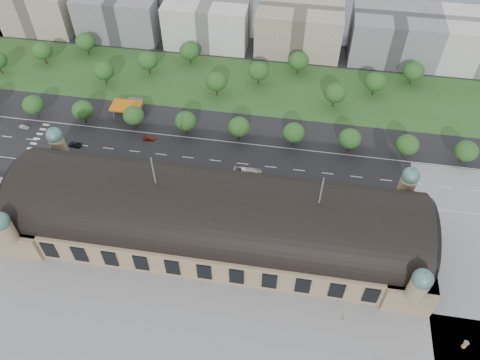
# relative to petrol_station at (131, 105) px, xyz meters

# --- Properties ---
(ground) EXTENTS (900.00, 900.00, 0.00)m
(ground) POSITION_rel_petrol_station_xyz_m (53.91, -65.28, -2.95)
(ground) COLOR black
(ground) RESTS_ON ground
(station) EXTENTS (150.00, 48.40, 44.30)m
(station) POSITION_rel_petrol_station_xyz_m (53.91, -65.28, 7.33)
(station) COLOR #A18464
(station) RESTS_ON ground
(plaza_south) EXTENTS (190.00, 48.00, 0.12)m
(plaza_south) POSITION_rel_petrol_station_xyz_m (63.91, -109.28, -2.95)
(plaza_south) COLOR gray
(plaza_south) RESTS_ON ground
(road_slab) EXTENTS (260.00, 26.00, 0.10)m
(road_slab) POSITION_rel_petrol_station_xyz_m (33.91, -27.28, -2.95)
(road_slab) COLOR black
(road_slab) RESTS_ON ground
(grass_belt) EXTENTS (300.00, 45.00, 0.10)m
(grass_belt) POSITION_rel_petrol_station_xyz_m (38.91, 27.72, -2.95)
(grass_belt) COLOR #2A4F1F
(grass_belt) RESTS_ON ground
(petrol_station) EXTENTS (14.00, 13.00, 5.05)m
(petrol_station) POSITION_rel_petrol_station_xyz_m (0.00, 0.00, 0.00)
(petrol_station) COLOR #C5600B
(petrol_station) RESTS_ON ground
(office_1) EXTENTS (45.00, 32.00, 24.00)m
(office_1) POSITION_rel_petrol_station_xyz_m (-76.09, 67.72, 9.05)
(office_1) COLOR tan
(office_1) RESTS_ON ground
(office_2) EXTENTS (45.00, 32.00, 24.00)m
(office_2) POSITION_rel_petrol_station_xyz_m (-26.09, 67.72, 9.05)
(office_2) COLOR gray
(office_2) RESTS_ON ground
(office_3) EXTENTS (45.00, 32.00, 24.00)m
(office_3) POSITION_rel_petrol_station_xyz_m (23.91, 67.72, 9.05)
(office_3) COLOR silver
(office_3) RESTS_ON ground
(office_4) EXTENTS (45.00, 32.00, 24.00)m
(office_4) POSITION_rel_petrol_station_xyz_m (73.91, 67.72, 9.05)
(office_4) COLOR tan
(office_4) RESTS_ON ground
(office_5) EXTENTS (45.00, 32.00, 24.00)m
(office_5) POSITION_rel_petrol_station_xyz_m (123.91, 67.72, 9.05)
(office_5) COLOR gray
(office_5) RESTS_ON ground
(tree_row_1) EXTENTS (9.60, 9.60, 11.52)m
(tree_row_1) POSITION_rel_petrol_station_xyz_m (-42.09, -12.28, 4.48)
(tree_row_1) COLOR #2D2116
(tree_row_1) RESTS_ON ground
(tree_row_2) EXTENTS (9.60, 9.60, 11.52)m
(tree_row_2) POSITION_rel_petrol_station_xyz_m (-18.09, -12.28, 4.48)
(tree_row_2) COLOR #2D2116
(tree_row_2) RESTS_ON ground
(tree_row_3) EXTENTS (9.60, 9.60, 11.52)m
(tree_row_3) POSITION_rel_petrol_station_xyz_m (5.91, -12.28, 4.48)
(tree_row_3) COLOR #2D2116
(tree_row_3) RESTS_ON ground
(tree_row_4) EXTENTS (9.60, 9.60, 11.52)m
(tree_row_4) POSITION_rel_petrol_station_xyz_m (29.91, -12.28, 4.48)
(tree_row_4) COLOR #2D2116
(tree_row_4) RESTS_ON ground
(tree_row_5) EXTENTS (9.60, 9.60, 11.52)m
(tree_row_5) POSITION_rel_petrol_station_xyz_m (53.91, -12.28, 4.48)
(tree_row_5) COLOR #2D2116
(tree_row_5) RESTS_ON ground
(tree_row_6) EXTENTS (9.60, 9.60, 11.52)m
(tree_row_6) POSITION_rel_petrol_station_xyz_m (77.91, -12.28, 4.48)
(tree_row_6) COLOR #2D2116
(tree_row_6) RESTS_ON ground
(tree_row_7) EXTENTS (9.60, 9.60, 11.52)m
(tree_row_7) POSITION_rel_petrol_station_xyz_m (101.91, -12.28, 4.48)
(tree_row_7) COLOR #2D2116
(tree_row_7) RESTS_ON ground
(tree_row_8) EXTENTS (9.60, 9.60, 11.52)m
(tree_row_8) POSITION_rel_petrol_station_xyz_m (125.91, -12.28, 4.48)
(tree_row_8) COLOR #2D2116
(tree_row_8) RESTS_ON ground
(tree_row_9) EXTENTS (9.60, 9.60, 11.52)m
(tree_row_9) POSITION_rel_petrol_station_xyz_m (149.91, -12.28, 4.48)
(tree_row_9) COLOR #2D2116
(tree_row_9) RESTS_ON ground
(tree_belt_1) EXTENTS (10.40, 10.40, 12.48)m
(tree_belt_1) POSITION_rel_petrol_station_xyz_m (-57.09, 29.72, 5.10)
(tree_belt_1) COLOR #2D2116
(tree_belt_1) RESTS_ON ground
(tree_belt_2) EXTENTS (10.40, 10.40, 12.48)m
(tree_belt_2) POSITION_rel_petrol_station_xyz_m (-38.09, 41.72, 5.10)
(tree_belt_2) COLOR #2D2116
(tree_belt_2) RESTS_ON ground
(tree_belt_3) EXTENTS (10.40, 10.40, 12.48)m
(tree_belt_3) POSITION_rel_petrol_station_xyz_m (-19.09, 17.72, 5.10)
(tree_belt_3) COLOR #2D2116
(tree_belt_3) RESTS_ON ground
(tree_belt_4) EXTENTS (10.40, 10.40, 12.48)m
(tree_belt_4) POSITION_rel_petrol_station_xyz_m (-0.09, 29.72, 5.10)
(tree_belt_4) COLOR #2D2116
(tree_belt_4) RESTS_ON ground
(tree_belt_5) EXTENTS (10.40, 10.40, 12.48)m
(tree_belt_5) POSITION_rel_petrol_station_xyz_m (18.91, 41.72, 5.10)
(tree_belt_5) COLOR #2D2116
(tree_belt_5) RESTS_ON ground
(tree_belt_6) EXTENTS (10.40, 10.40, 12.48)m
(tree_belt_6) POSITION_rel_petrol_station_xyz_m (37.91, 17.72, 5.10)
(tree_belt_6) COLOR #2D2116
(tree_belt_6) RESTS_ON ground
(tree_belt_7) EXTENTS (10.40, 10.40, 12.48)m
(tree_belt_7) POSITION_rel_petrol_station_xyz_m (56.91, 29.72, 5.10)
(tree_belt_7) COLOR #2D2116
(tree_belt_7) RESTS_ON ground
(tree_belt_8) EXTENTS (10.40, 10.40, 12.48)m
(tree_belt_8) POSITION_rel_petrol_station_xyz_m (75.91, 41.72, 5.10)
(tree_belt_8) COLOR #2D2116
(tree_belt_8) RESTS_ON ground
(tree_belt_9) EXTENTS (10.40, 10.40, 12.48)m
(tree_belt_9) POSITION_rel_petrol_station_xyz_m (94.91, 17.72, 5.10)
(tree_belt_9) COLOR #2D2116
(tree_belt_9) RESTS_ON ground
(tree_belt_10) EXTENTS (10.40, 10.40, 12.48)m
(tree_belt_10) POSITION_rel_petrol_station_xyz_m (113.91, 29.72, 5.10)
(tree_belt_10) COLOR #2D2116
(tree_belt_10) RESTS_ON ground
(tree_belt_11) EXTENTS (10.40, 10.40, 12.48)m
(tree_belt_11) POSITION_rel_petrol_station_xyz_m (132.91, 41.72, 5.10)
(tree_belt_11) COLOR #2D2116
(tree_belt_11) RESTS_ON ground
(traffic_car_1) EXTENTS (4.79, 2.17, 1.53)m
(traffic_car_1) POSITION_rel_petrol_station_xyz_m (-44.78, -20.68, -2.19)
(traffic_car_1) COLOR gray
(traffic_car_1) RESTS_ON ground
(traffic_car_2) EXTENTS (6.05, 3.09, 1.64)m
(traffic_car_2) POSITION_rel_petrol_station_xyz_m (-17.11, -28.05, -2.13)
(traffic_car_2) COLOR black
(traffic_car_2) RESTS_ON ground
(traffic_car_3) EXTENTS (5.44, 2.58, 1.53)m
(traffic_car_3) POSITION_rel_petrol_station_xyz_m (14.19, -18.98, -2.18)
(traffic_car_3) COLOR maroon
(traffic_car_3) RESTS_ON ground
(traffic_car_6) EXTENTS (5.09, 2.87, 1.34)m
(traffic_car_6) POSITION_rel_petrol_station_xyz_m (121.28, -37.80, -2.28)
(traffic_car_6) COLOR silver
(traffic_car_6) RESTS_ON ground
(parked_car_0) EXTENTS (4.69, 3.12, 1.46)m
(parked_car_0) POSITION_rel_petrol_station_xyz_m (-5.80, -44.28, -2.22)
(parked_car_0) COLOR black
(parked_car_0) RESTS_ON ground
(parked_car_1) EXTENTS (5.87, 4.63, 1.48)m
(parked_car_1) POSITION_rel_petrol_station_xyz_m (-17.49, -40.28, -2.21)
(parked_car_1) COLOR maroon
(parked_car_1) RESTS_ON ground
(parked_car_2) EXTENTS (5.13, 4.65, 1.44)m
(parked_car_2) POSITION_rel_petrol_station_xyz_m (14.82, -41.87, -2.23)
(parked_car_2) COLOR #1B1741
(parked_car_2) RESTS_ON ground
(parked_car_3) EXTENTS (4.88, 4.51, 1.62)m
(parked_car_3) POSITION_rel_petrol_station_xyz_m (19.53, -44.28, -2.14)
(parked_car_3) COLOR #54555B
(parked_car_3) RESTS_ON ground
(parked_car_4) EXTENTS (5.21, 3.53, 1.62)m
(parked_car_4) POSITION_rel_petrol_station_xyz_m (-5.45, -44.28, -2.14)
(parked_car_4) COLOR silver
(parked_car_4) RESTS_ON ground
(parked_car_5) EXTENTS (5.90, 5.22, 1.52)m
(parked_car_5) POSITION_rel_petrol_station_xyz_m (29.20, -42.86, -2.19)
(parked_car_5) COLOR gray
(parked_car_5) RESTS_ON ground
(parked_car_6) EXTENTS (5.73, 4.15, 1.54)m
(parked_car_6) POSITION_rel_petrol_station_xyz_m (14.51, -44.28, -2.18)
(parked_car_6) COLOR black
(parked_car_6) RESTS_ON ground
(bus_west) EXTENTS (12.40, 3.84, 3.40)m
(bus_west) POSITION_rel_petrol_station_xyz_m (31.06, -38.28, -1.25)
(bus_west) COLOR red
(bus_west) RESTS_ON ground
(bus_mid) EXTENTS (11.85, 2.85, 3.30)m
(bus_mid) POSITION_rel_petrol_station_xyz_m (60.76, -33.28, -1.30)
(bus_mid) COLOR silver
(bus_mid) RESTS_ON ground
(bus_east) EXTENTS (11.01, 3.31, 3.02)m
(bus_east) POSITION_rel_petrol_station_xyz_m (72.35, -38.28, -1.44)
(bus_east) COLOR #B8B4AB
(bus_east) RESTS_ON ground
(advertising_column) EXTENTS (1.65, 1.65, 3.13)m
(advertising_column) POSITION_rel_petrol_station_xyz_m (138.32, -95.17, -1.32)
(advertising_column) COLOR #DF3757
(advertising_column) RESTS_ON ground
(pedestrian_0) EXTENTS (0.85, 0.65, 1.54)m
(pedestrian_0) POSITION_rel_petrol_station_xyz_m (100.95, -92.26, -2.18)
(pedestrian_0) COLOR gray
(pedestrian_0) RESTS_ON ground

